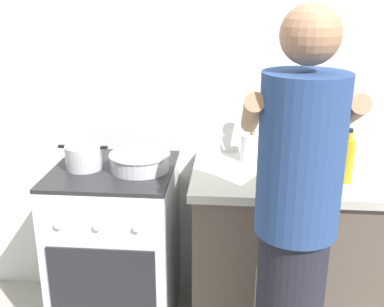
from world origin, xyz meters
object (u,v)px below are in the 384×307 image
(oil_bottle, at_px, (347,160))
(person, at_px, (294,239))
(stove_range, at_px, (117,248))
(pot, at_px, (84,157))
(mixing_bowl, at_px, (140,161))
(utensil_crock, at_px, (250,141))
(spice_bottle, at_px, (300,170))

(oil_bottle, relative_size, person, 0.15)
(stove_range, distance_m, person, 1.08)
(pot, height_order, oil_bottle, oil_bottle)
(mixing_bowl, bearing_deg, pot, -179.07)
(utensil_crock, distance_m, oil_bottle, 0.50)
(pot, bearing_deg, stove_range, 3.63)
(stove_range, height_order, mixing_bowl, mixing_bowl)
(utensil_crock, bearing_deg, stove_range, -165.38)
(utensil_crock, relative_size, oil_bottle, 1.30)
(stove_range, height_order, oil_bottle, oil_bottle)
(stove_range, distance_m, pot, 0.53)
(mixing_bowl, relative_size, utensil_crock, 0.91)
(stove_range, xyz_separation_m, mixing_bowl, (0.14, -0.00, 0.50))
(stove_range, distance_m, spice_bottle, 1.04)
(pot, height_order, person, person)
(pot, bearing_deg, utensil_crock, 12.81)
(mixing_bowl, bearing_deg, oil_bottle, -4.39)
(oil_bottle, bearing_deg, mixing_bowl, 175.61)
(pot, xyz_separation_m, utensil_crock, (0.82, 0.19, 0.05))
(mixing_bowl, bearing_deg, spice_bottle, -3.54)
(person, bearing_deg, stove_range, 145.41)
(stove_range, bearing_deg, pot, -176.37)
(stove_range, relative_size, oil_bottle, 3.53)
(pot, xyz_separation_m, spice_bottle, (1.05, -0.04, -0.02))
(utensil_crock, bearing_deg, mixing_bowl, -161.44)
(stove_range, distance_m, utensil_crock, 0.90)
(mixing_bowl, distance_m, utensil_crock, 0.58)
(pot, xyz_separation_m, person, (0.97, -0.56, -0.10))
(person, bearing_deg, utensil_crock, 100.72)
(mixing_bowl, height_order, spice_bottle, spice_bottle)
(spice_bottle, bearing_deg, pot, 177.65)
(mixing_bowl, relative_size, person, 0.18)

